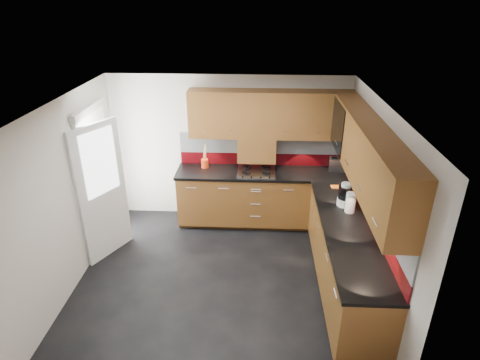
# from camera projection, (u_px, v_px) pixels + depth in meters

# --- Properties ---
(room) EXTENTS (4.00, 3.80, 2.64)m
(room) POSITION_uv_depth(u_px,v_px,m) (218.00, 180.00, 4.79)
(room) COLOR black
(base_cabinets) EXTENTS (2.70, 3.20, 0.95)m
(base_cabinets) POSITION_uv_depth(u_px,v_px,m) (297.00, 226.00, 5.84)
(base_cabinets) COLOR brown
(base_cabinets) RESTS_ON room
(countertop) EXTENTS (2.72, 3.22, 0.04)m
(countertop) POSITION_uv_depth(u_px,v_px,m) (298.00, 197.00, 5.62)
(countertop) COLOR black
(countertop) RESTS_ON base_cabinets
(backsplash) EXTENTS (2.70, 3.20, 0.54)m
(backsplash) POSITION_uv_depth(u_px,v_px,m) (314.00, 172.00, 5.69)
(backsplash) COLOR maroon
(backsplash) RESTS_ON countertop
(upper_cabinets) EXTENTS (2.50, 3.20, 0.72)m
(upper_cabinets) POSITION_uv_depth(u_px,v_px,m) (316.00, 133.00, 5.29)
(upper_cabinets) COLOR brown
(upper_cabinets) RESTS_ON room
(extractor_hood) EXTENTS (0.60, 0.33, 0.40)m
(extractor_hood) POSITION_uv_depth(u_px,v_px,m) (257.00, 148.00, 6.34)
(extractor_hood) COLOR brown
(extractor_hood) RESTS_ON room
(glass_cabinet) EXTENTS (0.32, 0.80, 0.66)m
(glass_cabinet) POSITION_uv_depth(u_px,v_px,m) (348.00, 125.00, 5.51)
(glass_cabinet) COLOR black
(glass_cabinet) RESTS_ON room
(back_door) EXTENTS (0.42, 1.19, 2.04)m
(back_door) POSITION_uv_depth(u_px,v_px,m) (100.00, 184.00, 5.74)
(back_door) COLOR white
(back_door) RESTS_ON room
(gas_hob) EXTENTS (0.59, 0.52, 0.05)m
(gas_hob) POSITION_uv_depth(u_px,v_px,m) (256.00, 171.00, 6.33)
(gas_hob) COLOR silver
(gas_hob) RESTS_ON countertop
(utensil_pot) EXTENTS (0.12, 0.12, 0.42)m
(utensil_pot) POSITION_uv_depth(u_px,v_px,m) (205.00, 162.00, 6.47)
(utensil_pot) COLOR red
(utensil_pot) RESTS_ON countertop
(toaster) EXTENTS (0.30, 0.21, 0.20)m
(toaster) POSITION_uv_depth(u_px,v_px,m) (338.00, 164.00, 6.37)
(toaster) COLOR silver
(toaster) RESTS_ON countertop
(food_processor) EXTENTS (0.19, 0.19, 0.32)m
(food_processor) POSITION_uv_depth(u_px,v_px,m) (345.00, 195.00, 5.31)
(food_processor) COLOR white
(food_processor) RESTS_ON countertop
(paper_towel) EXTENTS (0.17, 0.17, 0.27)m
(paper_towel) POSITION_uv_depth(u_px,v_px,m) (351.00, 203.00, 5.15)
(paper_towel) COLOR white
(paper_towel) RESTS_ON countertop
(orange_cloth) EXTENTS (0.14, 0.12, 0.01)m
(orange_cloth) POSITION_uv_depth(u_px,v_px,m) (336.00, 187.00, 5.85)
(orange_cloth) COLOR orange
(orange_cloth) RESTS_ON countertop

